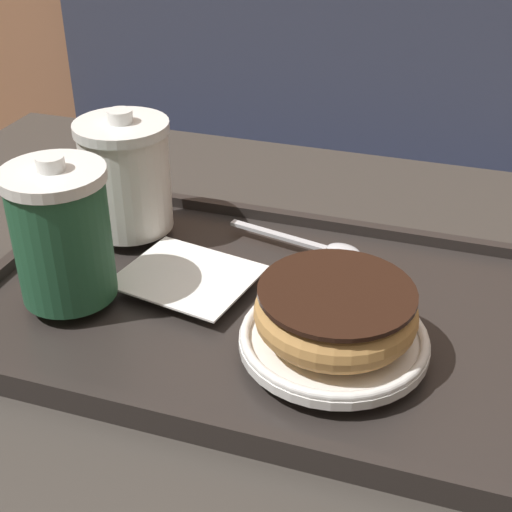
{
  "coord_description": "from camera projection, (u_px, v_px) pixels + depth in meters",
  "views": [
    {
      "loc": [
        0.2,
        -0.52,
        1.1
      ],
      "look_at": [
        0.03,
        -0.01,
        0.78
      ],
      "focal_mm": 50.0,
      "sensor_mm": 36.0,
      "label": 1
    }
  ],
  "objects": [
    {
      "name": "cafe_table",
      "position": [
        229.0,
        431.0,
        0.76
      ],
      "size": [
        0.95,
        0.8,
        0.71
      ],
      "color": "#38332D",
      "rests_on": "ground_plane"
    },
    {
      "name": "spoon",
      "position": [
        324.0,
        246.0,
        0.71
      ],
      "size": [
        0.15,
        0.05,
        0.01
      ],
      "rotation": [
        0.0,
        0.0,
        6.07
      ],
      "color": "silver",
      "rests_on": "serving_tray"
    },
    {
      "name": "plate_with_chocolate_donut",
      "position": [
        334.0,
        338.0,
        0.58
      ],
      "size": [
        0.16,
        0.16,
        0.01
      ],
      "color": "white",
      "rests_on": "serving_tray"
    },
    {
      "name": "coffee_cup_front",
      "position": [
        62.0,
        233.0,
        0.62
      ],
      "size": [
        0.09,
        0.09,
        0.13
      ],
      "color": "#235638",
      "rests_on": "serving_tray"
    },
    {
      "name": "booth_bench",
      "position": [
        291.0,
        226.0,
        1.63
      ],
      "size": [
        1.2,
        0.44,
        1.0
      ],
      "color": "#33384C",
      "rests_on": "ground_plane"
    },
    {
      "name": "serving_tray",
      "position": [
        256.0,
        309.0,
        0.66
      ],
      "size": [
        0.51,
        0.34,
        0.02
      ],
      "color": "#282321",
      "rests_on": "cafe_table"
    },
    {
      "name": "coffee_cup_rear",
      "position": [
        126.0,
        175.0,
        0.73
      ],
      "size": [
        0.1,
        0.1,
        0.13
      ],
      "color": "white",
      "rests_on": "serving_tray"
    },
    {
      "name": "napkin_paper",
      "position": [
        187.0,
        276.0,
        0.67
      ],
      "size": [
        0.14,
        0.12,
        0.0
      ],
      "rotation": [
        0.0,
        0.0,
        -0.18
      ],
      "color": "white",
      "rests_on": "serving_tray"
    },
    {
      "name": "donut_chocolate_glazed",
      "position": [
        336.0,
        311.0,
        0.57
      ],
      "size": [
        0.13,
        0.13,
        0.04
      ],
      "color": "tan",
      "rests_on": "plate_with_chocolate_donut"
    }
  ]
}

